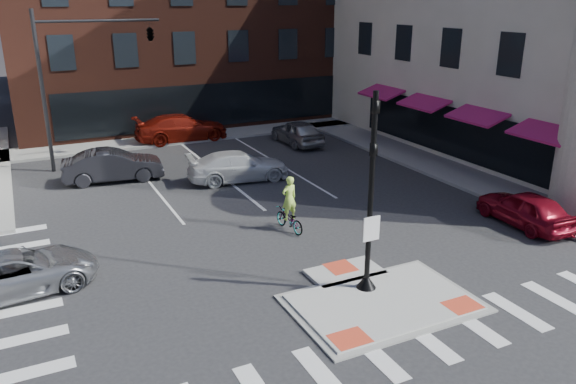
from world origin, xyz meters
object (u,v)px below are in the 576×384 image
bg_car_dark (113,165)px  bg_car_red (181,128)px  red_sedan (525,208)px  bg_car_silver (297,132)px  silver_suv (17,272)px  white_pickup (238,166)px  cyclist (289,212)px

bg_car_dark → bg_car_red: bearing=-32.1°
red_sedan → bg_car_silver: bg_car_silver is taller
silver_suv → white_pickup: bearing=-61.2°
bg_car_silver → bg_car_red: 7.26m
white_pickup → bg_car_dark: size_ratio=1.05×
red_sedan → bg_car_dark: (-13.48, 12.91, 0.08)m
silver_suv → bg_car_red: bg_car_red is taller
silver_suv → bg_car_red: bearing=-38.2°
bg_car_silver → cyclist: size_ratio=2.02×
bg_car_silver → bg_car_red: bg_car_red is taller
silver_suv → bg_car_silver: bearing=-59.3°
red_sedan → white_pickup: bearing=-49.7°
silver_suv → bg_car_silver: size_ratio=1.07×
white_pickup → bg_car_dark: 6.09m
red_sedan → bg_car_red: bg_car_red is taller
bg_car_dark → silver_suv: bearing=162.6°
white_pickup → bg_car_dark: (-5.51, 2.61, 0.06)m
bg_car_dark → cyclist: (4.96, -9.33, -0.05)m
silver_suv → bg_car_dark: (4.52, 10.01, 0.12)m
white_pickup → bg_car_silver: size_ratio=1.12×
bg_car_silver → cyclist: bearing=60.8°
bg_car_silver → bg_car_red: bearing=-34.1°
bg_car_red → bg_car_silver: bearing=-123.2°
silver_suv → white_pickup: size_ratio=0.95×
silver_suv → white_pickup: white_pickup is taller
red_sedan → bg_car_red: 21.07m
white_pickup → cyclist: bearing=-178.3°
bg_car_dark → cyclist: size_ratio=2.17×
bg_car_red → cyclist: (-0.30, -15.82, -0.10)m
silver_suv → white_pickup: (10.03, 7.40, 0.06)m
bg_car_dark → bg_car_red: size_ratio=0.83×
cyclist → bg_car_dark: bearing=-70.0°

